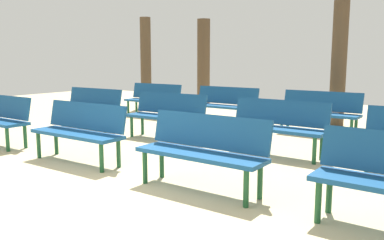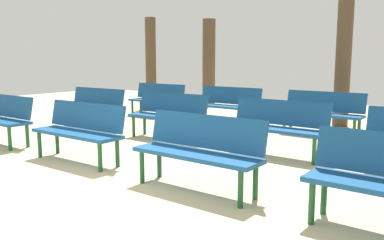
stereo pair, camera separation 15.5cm
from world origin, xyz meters
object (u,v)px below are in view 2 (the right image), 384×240
Objects in this scene: bench_r0_c1 at (80,128)px; bench_r2_c0 at (157,98)px; tree_2 at (343,64)px; bench_r2_c2 at (322,110)px; bench_r0_c2 at (199,147)px; tree_3 at (151,63)px; bench_r1_c1 at (169,113)px; bench_r2_c1 at (228,103)px; bench_r1_c0 at (94,105)px; tree_1 at (209,62)px; bench_r1_c2 at (277,124)px; bench_r0_c0 at (1,116)px.

bench_r0_c1 and bench_r2_c0 have the same top height.
bench_r0_c1 is 0.57× the size of tree_2.
bench_r0_c1 is at bearing -111.97° from tree_2.
bench_r2_c0 is 4.39m from bench_r2_c2.
bench_r0_c2 is at bearing -1.01° from bench_r0_c1.
tree_3 is at bearing 136.85° from bench_r2_c0.
bench_r0_c1 and bench_r1_c1 have the same top height.
bench_r0_c1 is at bearing -88.80° from bench_r2_c1.
tree_1 is (-0.63, 5.61, 0.93)m from bench_r1_c0.
bench_r0_c2 is 1.00× the size of bench_r2_c0.
bench_r1_c2 and bench_r2_c0 have the same top height.
bench_r0_c1 is 6.06m from tree_2.
bench_r0_c0 is 4.92m from bench_r1_c2.
bench_r1_c1 and bench_r2_c0 have the same top height.
tree_1 reaches higher than bench_r1_c2.
tree_1 is at bearing 66.75° from tree_3.
tree_2 is (0.00, 3.49, 0.90)m from bench_r1_c2.
bench_r2_c0 is at bearing -178.31° from bench_r2_c1.
bench_r1_c2 is at bearing -42.71° from bench_r2_c1.
bench_r1_c1 is at bearing -135.50° from bench_r2_c2.
bench_r1_c2 is (4.46, 2.07, 0.00)m from bench_r0_c0.
bench_r0_c2 is at bearing -88.97° from bench_r2_c2.
bench_r0_c1 is 2.10m from bench_r1_c1.
bench_r0_c1 is 1.00× the size of bench_r1_c1.
bench_r0_c1 is at bearing -70.02° from tree_1.
tree_3 is (-3.68, 3.66, 0.90)m from bench_r1_c1.
bench_r2_c1 is at bearing -148.78° from tree_2.
tree_2 is 1.01× the size of tree_3.
bench_r2_c1 is (-2.20, 2.16, 0.00)m from bench_r1_c2.
bench_r1_c1 is 0.99× the size of bench_r1_c2.
bench_r1_c0 is at bearing -179.28° from bench_r1_c2.
bench_r1_c0 is 4.43m from bench_r1_c2.
bench_r2_c0 is 0.57× the size of tree_3.
bench_r1_c2 is 4.87m from bench_r2_c0.
bench_r2_c2 is at bearing 42.32° from bench_r1_c1.
bench_r1_c2 is 2.12m from bench_r2_c2.
bench_r0_c1 is 6.89m from tree_3.
tree_3 is (-1.56, 1.52, 0.90)m from bench_r2_c0.
bench_r0_c2 is 1.00× the size of bench_r2_c2.
bench_r0_c2 is 4.24m from bench_r2_c2.
tree_3 is at bearing 136.71° from bench_r0_c2.
bench_r0_c0 and bench_r1_c0 have the same top height.
bench_r1_c2 is 7.04m from tree_3.
bench_r0_c2 is at bearing -61.41° from bench_r2_c1.
bench_r0_c1 is 1.00× the size of bench_r2_c0.
bench_r1_c2 is (2.24, -0.03, 0.00)m from bench_r1_c1.
bench_r0_c1 is 0.56× the size of tree_1.
bench_r1_c0 is at bearing 178.38° from bench_r1_c1.
bench_r0_c1 is 3.07m from bench_r1_c0.
bench_r0_c1 is 2.21m from bench_r0_c2.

